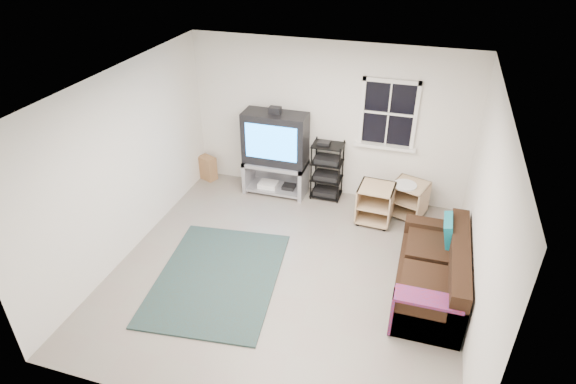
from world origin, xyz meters
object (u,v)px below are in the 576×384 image
(side_table_left, at_px, (376,202))
(side_table_right, at_px, (409,196))
(sofa, at_px, (433,274))
(av_rack, at_px, (327,174))
(tv_unit, at_px, (276,147))

(side_table_left, bearing_deg, side_table_right, 33.42)
(side_table_left, distance_m, sofa, 1.75)
(side_table_left, distance_m, side_table_right, 0.58)
(side_table_right, height_order, sofa, sofa)
(av_rack, bearing_deg, side_table_right, -6.25)
(side_table_right, relative_size, sofa, 0.35)
(tv_unit, relative_size, side_table_left, 2.50)
(tv_unit, height_order, side_table_left, tv_unit)
(tv_unit, distance_m, sofa, 3.34)
(tv_unit, bearing_deg, av_rack, 5.33)
(side_table_left, xyz_separation_m, sofa, (0.94, -1.48, -0.04))
(tv_unit, bearing_deg, side_table_right, -1.77)
(tv_unit, xyz_separation_m, side_table_left, (1.78, -0.39, -0.52))
(side_table_right, bearing_deg, sofa, -75.74)
(sofa, bearing_deg, side_table_left, 122.55)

